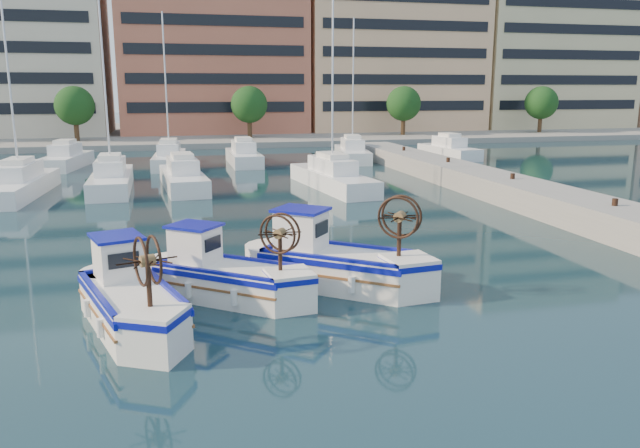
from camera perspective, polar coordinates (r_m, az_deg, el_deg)
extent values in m
plane|color=#1B3646|center=(17.54, 3.32, -7.58)|extent=(300.00, 300.00, 0.00)
cube|color=gray|center=(30.21, 22.88, 1.12)|extent=(3.00, 60.00, 1.20)
cube|color=gray|center=(83.10, -10.40, 8.22)|extent=(180.00, 40.00, 0.60)
cube|color=beige|center=(82.93, -27.22, 14.57)|extent=(23.00, 14.00, 21.00)
cube|color=#C0654A|center=(81.29, -9.93, 17.19)|extent=(22.00, 14.00, 25.00)
cube|color=black|center=(74.34, -9.54, 17.68)|extent=(20.24, 0.12, 22.50)
cube|color=#F8BC89|center=(85.95, 6.22, 16.02)|extent=(23.00, 14.00, 22.00)
cube|color=black|center=(79.41, 8.00, 16.28)|extent=(21.16, 0.12, 19.80)
cube|color=beige|center=(96.21, 19.74, 15.59)|extent=(22.00, 14.00, 24.00)
cube|color=black|center=(90.42, 22.24, 15.66)|extent=(20.24, 0.12, 21.60)
cylinder|color=#3F2B19|center=(70.00, -21.35, 7.84)|extent=(0.50, 0.50, 3.00)
sphere|color=#1C4B1B|center=(69.88, -21.53, 10.04)|extent=(4.00, 4.00, 4.00)
cylinder|color=#3F2B19|center=(69.97, -6.44, 8.59)|extent=(0.50, 0.50, 3.00)
sphere|color=#1C4B1B|center=(69.85, -6.49, 10.80)|extent=(4.00, 4.00, 4.00)
cylinder|color=#3F2B19|center=(74.43, 7.60, 8.78)|extent=(0.50, 0.50, 3.00)
sphere|color=#1C4B1B|center=(74.31, 7.66, 10.86)|extent=(4.00, 4.00, 4.00)
cylinder|color=#3F2B19|center=(82.65, 19.45, 8.54)|extent=(0.50, 0.50, 3.00)
sphere|color=#1C4B1B|center=(82.55, 19.59, 10.41)|extent=(4.00, 4.00, 4.00)
cube|color=white|center=(38.93, -25.72, 3.03)|extent=(2.86, 9.67, 1.00)
cylinder|color=silver|center=(38.55, -26.50, 11.12)|extent=(0.12, 0.12, 11.00)
cube|color=white|center=(39.22, -18.52, 3.68)|extent=(2.36, 9.07, 1.00)
cylinder|color=silver|center=(38.84, -19.08, 11.72)|extent=(0.12, 0.12, 11.00)
cube|color=white|center=(38.73, -12.40, 3.93)|extent=(2.84, 8.68, 1.00)
cube|color=white|center=(37.92, 1.12, 4.04)|extent=(3.29, 10.02, 1.00)
cylinder|color=silver|center=(37.53, 1.15, 12.38)|extent=(0.12, 0.12, 11.00)
cube|color=white|center=(51.45, -22.18, 5.32)|extent=(3.36, 7.53, 1.00)
cube|color=white|center=(49.91, -13.59, 5.70)|extent=(2.73, 8.69, 1.00)
cylinder|color=silver|center=(49.61, -13.91, 12.02)|extent=(0.12, 0.12, 11.00)
cube|color=white|center=(50.35, -6.98, 6.01)|extent=(2.22, 7.70, 1.00)
cube|color=white|center=(52.69, 2.97, 6.36)|extent=(3.52, 8.46, 1.00)
cylinder|color=silver|center=(52.40, 3.04, 12.35)|extent=(0.12, 0.12, 11.00)
cube|color=white|center=(55.81, 11.70, 6.46)|extent=(2.99, 7.48, 1.00)
cube|color=white|center=(16.58, -16.82, -7.43)|extent=(2.89, 4.44, 1.03)
cube|color=#0B1196|center=(16.45, -16.90, -6.15)|extent=(2.98, 4.57, 0.16)
cube|color=blue|center=(16.47, -16.89, -6.36)|extent=(2.40, 3.93, 0.06)
cube|color=white|center=(17.37, -17.99, -2.98)|extent=(1.40, 1.53, 1.07)
cube|color=#0B1196|center=(17.23, -18.12, -1.10)|extent=(1.58, 1.71, 0.08)
cylinder|color=#331E14|center=(14.62, -15.36, -5.54)|extent=(0.12, 0.12, 1.13)
cylinder|color=brown|center=(14.45, -15.50, -3.26)|extent=(0.38, 0.35, 0.27)
torus|color=#331E14|center=(14.41, -16.06, -3.33)|extent=(0.40, 1.11, 1.14)
torus|color=#331E14|center=(14.49, -14.94, -3.18)|extent=(0.40, 1.11, 1.14)
cube|color=white|center=(18.17, -8.33, -5.33)|extent=(4.15, 3.80, 0.99)
cube|color=#0B1196|center=(18.07, -8.37, -4.19)|extent=(4.27, 3.91, 0.15)
cube|color=blue|center=(18.08, -8.37, -4.37)|extent=(3.61, 3.26, 0.06)
cube|color=white|center=(18.53, -11.36, -1.85)|extent=(1.60, 1.57, 1.04)
cube|color=#0B1196|center=(18.40, -11.43, -0.14)|extent=(1.80, 1.77, 0.08)
cylinder|color=#331E14|center=(17.04, -3.66, -2.77)|extent=(0.11, 0.11, 1.09)
cylinder|color=brown|center=(16.90, -3.69, -0.86)|extent=(0.39, 0.40, 0.26)
torus|color=#331E14|center=(16.77, -3.92, -0.96)|extent=(0.90, 0.74, 1.10)
torus|color=#331E14|center=(17.02, -3.46, -0.76)|extent=(0.90, 0.74, 1.10)
cube|color=white|center=(19.02, 1.70, -4.21)|extent=(4.64, 4.24, 1.11)
cube|color=#0B1196|center=(18.91, 1.70, -2.99)|extent=(4.78, 4.37, 0.17)
cube|color=blue|center=(18.93, 1.70, -3.18)|extent=(4.03, 3.64, 0.06)
cube|color=white|center=(19.25, -1.74, -0.53)|extent=(1.79, 1.76, 1.16)
cube|color=#0B1196|center=(19.12, -1.75, 1.32)|extent=(2.02, 1.98, 0.08)
cylinder|color=#331E14|center=(18.08, 7.25, -1.36)|extent=(0.13, 0.13, 1.22)
cylinder|color=brown|center=(17.94, 7.31, 0.66)|extent=(0.44, 0.45, 0.30)
torus|color=#331E14|center=(17.79, 7.15, 0.57)|extent=(1.01, 0.83, 1.23)
torus|color=#331E14|center=(18.09, 7.46, 0.75)|extent=(1.01, 0.83, 1.23)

